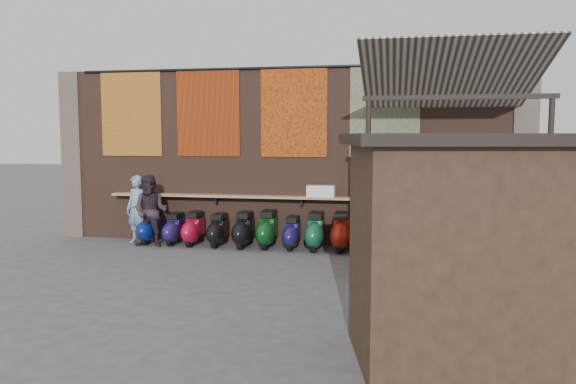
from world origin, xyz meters
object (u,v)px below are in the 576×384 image
Objects in this scene: scooter_stool_4 at (244,230)px; scooter_stool_6 at (292,233)px; shopper_tan at (386,229)px; scooter_stool_0 at (150,227)px; scooter_stool_9 at (368,233)px; scooter_stool_10 at (392,235)px; diner_right at (151,211)px; shopper_grey at (460,230)px; scooter_stool_7 at (316,231)px; shopper_navy at (440,218)px; scooter_stool_8 at (341,232)px; scooter_stool_5 at (268,229)px; market_stall at (460,255)px; scooter_stool_3 at (218,230)px; diner_left at (137,209)px; scooter_stool_2 at (194,229)px; shelf_box at (321,191)px; scooter_stool_1 at (174,229)px.

scooter_stool_6 is (1.09, 0.01, -0.04)m from scooter_stool_4.
scooter_stool_0 is at bearing 111.25° from shopper_tan.
scooter_stool_0 is 4.99m from scooter_stool_9.
shopper_tan reaches higher than scooter_stool_10.
scooter_stool_9 is at bearing 2.91° from diner_right.
scooter_stool_7 is at bearing -17.53° from shopper_grey.
scooter_stool_4 is 0.44× the size of shopper_navy.
scooter_stool_5 is at bearing 177.67° from scooter_stool_8.
market_stall is (0.74, -5.70, 0.81)m from scooter_stool_10.
scooter_stool_7 is at bearing -0.36° from scooter_stool_6.
scooter_stool_5 is 0.46× the size of shopper_navy.
scooter_stool_4 reaches higher than scooter_stool_3.
scooter_stool_6 is 3.67m from diner_left.
diner_right is at bearing -171.55° from scooter_stool_5.
scooter_stool_5 reaches higher than scooter_stool_0.
scooter_stool_8 is at bearing -50.91° from shopper_navy.
scooter_stool_0 is 1.04× the size of scooter_stool_6.
scooter_stool_8 reaches higher than scooter_stool_7.
diner_right is at bearing -174.95° from scooter_stool_7.
scooter_stool_5 is 1.15× the size of scooter_stool_6.
market_stall is at bearing -82.64° from scooter_stool_10.
scooter_stool_8 is at bearing -0.66° from scooter_stool_7.
scooter_stool_8 is 0.50× the size of shopper_tan.
scooter_stool_6 is 0.86× the size of scooter_stool_8.
market_stall is at bearing -67.36° from scooter_stool_7.
scooter_stool_4 reaches higher than scooter_stool_10.
scooter_stool_8 is (4.42, -0.07, 0.05)m from scooter_stool_0.
shopper_navy is 1.50m from shopper_tan.
diner_left is at bearing 143.45° from diner_right.
scooter_stool_10 is (4.43, -0.01, -0.00)m from scooter_stool_2.
diner_right is 0.93× the size of shopper_tan.
diner_left is 0.85× the size of shopper_navy.
scooter_stool_9 is 1.85m from shopper_navy.
scooter_stool_2 is 0.50× the size of diner_left.
scooter_stool_10 is 0.48× the size of shopper_grey.
scooter_stool_10 is at bearing 40.87° from shopper_tan.
scooter_stool_9 is (3.33, 0.05, 0.04)m from scooter_stool_3.
diner_left is 0.60m from diner_right.
shopper_tan is (5.39, -2.23, 0.50)m from scooter_stool_0.
scooter_stool_0 is at bearing 125.69° from market_stall.
shelf_box is 4.04m from scooter_stool_0.
scooter_stool_4 is at bearing -178.61° from scooter_stool_9.
scooter_stool_4 reaches higher than scooter_stool_1.
scooter_stool_8 is 2.41m from shopper_tan.
scooter_stool_3 is 1.56m from diner_right.
scooter_stool_2 is 1.71m from scooter_stool_5.
scooter_stool_0 is at bearing 179.93° from scooter_stool_9.
scooter_stool_3 is 1.03× the size of scooter_stool_6.
shopper_tan reaches higher than scooter_stool_4.
scooter_stool_1 is 1.00× the size of scooter_stool_6.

